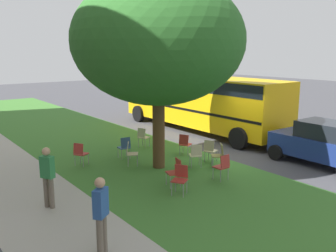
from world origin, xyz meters
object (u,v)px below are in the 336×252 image
chair_10 (125,146)px  parked_car (323,143)px  chair_4 (219,154)px  chair_2 (185,143)px  pedestrian_1 (101,213)px  chair_1 (223,165)px  chair_0 (196,154)px  chair_6 (180,177)px  chair_8 (80,152)px  school_bus (199,98)px  pedestrian_0 (48,175)px  chair_9 (143,136)px  street_tree (158,42)px  chair_5 (176,170)px  chair_7 (131,152)px  chair_3 (210,149)px

chair_10 → parked_car: bearing=-133.3°
chair_4 → chair_10: 3.74m
chair_10 → parked_car: size_ratio=0.24×
chair_2 → pedestrian_1: 7.76m
chair_1 → chair_0: bearing=-8.0°
chair_4 → chair_6: size_ratio=1.00×
chair_8 → school_bus: size_ratio=0.08×
pedestrian_0 → chair_9: bearing=-55.7°
chair_2 → parked_car: (-4.10, -3.26, 0.32)m
chair_2 → chair_8: size_ratio=1.00×
street_tree → chair_5: bearing=159.4°
chair_4 → pedestrian_0: 6.20m
chair_6 → chair_7: (3.28, -0.30, 0.00)m
chair_2 → school_bus: bearing=-48.3°
chair_8 → chair_4: bearing=-129.3°
chair_2 → chair_5: (-2.50, 2.46, 0.00)m
chair_4 → chair_7: 3.26m
pedestrian_0 → chair_0: bearing=-87.7°
chair_4 → pedestrian_1: size_ratio=0.52×
pedestrian_1 → chair_4: bearing=-66.2°
chair_8 → chair_10: (-0.20, -1.78, 0.00)m
chair_4 → school_bus: 6.63m
street_tree → chair_6: (-2.48, 1.01, -3.99)m
chair_8 → pedestrian_1: (-5.94, 2.17, 0.41)m
chair_4 → chair_6: same height
street_tree → chair_10: size_ratio=7.64×
chair_1 → parked_car: size_ratio=0.24×
chair_9 → pedestrian_0: 6.71m
chair_6 → pedestrian_1: 3.77m
school_bus → parked_car: bearing=176.3°
chair_5 → chair_2: bearing=-44.6°
chair_10 → school_bus: school_bus is taller
chair_7 → chair_8: size_ratio=1.00×
chair_6 → chair_3: bearing=-58.7°
chair_5 → pedestrian_1: (-2.19, 3.70, 0.41)m
chair_3 → chair_5: size_ratio=1.00×
chair_9 → school_bus: size_ratio=0.08×
chair_8 → pedestrian_0: (-2.95, 2.22, 0.41)m
chair_3 → chair_10: 3.35m
chair_0 → chair_10: 2.94m
chair_4 → chair_8: same height
chair_4 → chair_2: bearing=-0.9°
chair_1 → pedestrian_0: (1.34, 5.28, 0.41)m
chair_2 → chair_4: size_ratio=1.00×
chair_3 → chair_10: bearing=44.5°
chair_6 → school_bus: size_ratio=0.08×
chair_4 → chair_9: size_ratio=1.00×
chair_3 → chair_8: 4.87m
street_tree → chair_7: bearing=41.8°
chair_3 → chair_8: size_ratio=1.00×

